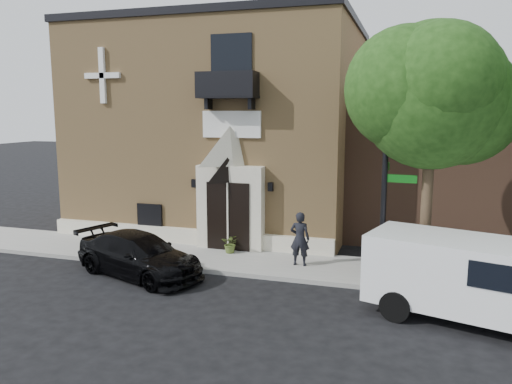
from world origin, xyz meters
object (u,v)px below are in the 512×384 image
dumpster (453,268)px  fire_hydrant (410,272)px  cargo_van (484,279)px  pedestrian_near (300,239)px  street_sign (385,181)px  black_sedan (139,255)px

dumpster → fire_hydrant: bearing=-175.8°
cargo_van → pedestrian_near: bearing=166.8°
street_sign → dumpster: size_ratio=2.88×
dumpster → cargo_van: bearing=-62.8°
fire_hydrant → pedestrian_near: 3.78m
cargo_van → fire_hydrant: cargo_van is taller
fire_hydrant → dumpster: (1.18, -0.16, 0.30)m
dumpster → black_sedan: bearing=-161.3°
dumpster → pedestrian_near: bearing=180.0°
cargo_van → pedestrian_near: 6.19m
street_sign → fire_hydrant: 2.96m
cargo_van → black_sedan: bearing=-168.4°
black_sedan → street_sign: bearing=-62.6°
black_sedan → street_sign: street_sign is taller
cargo_van → dumpster: bearing=121.7°
fire_hydrant → dumpster: size_ratio=0.34×
street_sign → black_sedan: bearing=-167.0°
cargo_van → dumpster: cargo_van is taller
pedestrian_near → street_sign: bearing=158.9°
black_sedan → cargo_van: bearing=-75.4°
cargo_van → fire_hydrant: size_ratio=7.65×
cargo_van → pedestrian_near: size_ratio=3.04×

